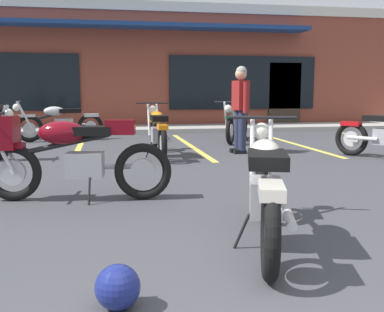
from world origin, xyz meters
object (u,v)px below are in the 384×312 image
at_px(motorcycle_red_sportbike, 237,122).
at_px(motorcycle_orange_scrambler, 60,122).
at_px(helmet_on_pavement, 118,287).
at_px(motorcycle_green_cafe_racer, 158,131).
at_px(motorcycle_foreground_classic, 265,186).
at_px(motorcycle_cream_vintage, 67,154).
at_px(person_in_shorts_foreground, 240,104).

bearing_deg(motorcycle_red_sportbike, motorcycle_orange_scrambler, 167.37).
bearing_deg(helmet_on_pavement, motorcycle_green_cafe_racer, 81.41).
xyz_separation_m(motorcycle_foreground_classic, helmet_on_pavement, (-1.20, -0.94, -0.33)).
bearing_deg(motorcycle_green_cafe_racer, helmet_on_pavement, -98.59).
bearing_deg(motorcycle_foreground_classic, motorcycle_cream_vintage, 133.42).
bearing_deg(helmet_on_pavement, motorcycle_cream_vintage, 99.93).
height_order(motorcycle_foreground_classic, motorcycle_red_sportbike, same).
bearing_deg(motorcycle_orange_scrambler, person_in_shorts_foreground, -38.26).
distance_m(motorcycle_red_sportbike, motorcycle_cream_vintage, 6.36).
relative_size(motorcycle_foreground_classic, motorcycle_green_cafe_racer, 0.98).
xyz_separation_m(motorcycle_green_cafe_racer, person_in_shorts_foreground, (1.62, 0.09, 0.49)).
height_order(motorcycle_red_sportbike, motorcycle_cream_vintage, same).
xyz_separation_m(motorcycle_red_sportbike, person_in_shorts_foreground, (-0.51, -1.95, 0.49)).
relative_size(motorcycle_foreground_classic, motorcycle_cream_vintage, 0.98).
bearing_deg(motorcycle_green_cafe_racer, motorcycle_red_sportbike, 43.80).
distance_m(motorcycle_red_sportbike, motorcycle_green_cafe_racer, 2.95).
distance_m(motorcycle_orange_scrambler, person_in_shorts_foreground, 4.69).
distance_m(motorcycle_foreground_classic, motorcycle_green_cafe_racer, 5.04).
distance_m(motorcycle_foreground_classic, motorcycle_cream_vintage, 2.44).
bearing_deg(motorcycle_cream_vintage, motorcycle_foreground_classic, -46.58).
bearing_deg(motorcycle_orange_scrambler, helmet_on_pavement, -82.73).
relative_size(motorcycle_orange_scrambler, person_in_shorts_foreground, 1.24).
relative_size(motorcycle_orange_scrambler, helmet_on_pavement, 7.97).
height_order(motorcycle_foreground_classic, motorcycle_cream_vintage, same).
distance_m(motorcycle_cream_vintage, person_in_shorts_foreground, 4.52).
relative_size(motorcycle_green_cafe_racer, motorcycle_orange_scrambler, 1.02).
height_order(motorcycle_foreground_classic, motorcycle_green_cafe_racer, same).
bearing_deg(motorcycle_green_cafe_racer, motorcycle_foreground_classic, -86.61).
height_order(motorcycle_red_sportbike, helmet_on_pavement, motorcycle_red_sportbike).
height_order(motorcycle_red_sportbike, person_in_shorts_foreground, person_in_shorts_foreground).
height_order(motorcycle_foreground_classic, helmet_on_pavement, motorcycle_foreground_classic).
xyz_separation_m(motorcycle_cream_vintage, person_in_shorts_foreground, (2.99, 3.36, 0.42)).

